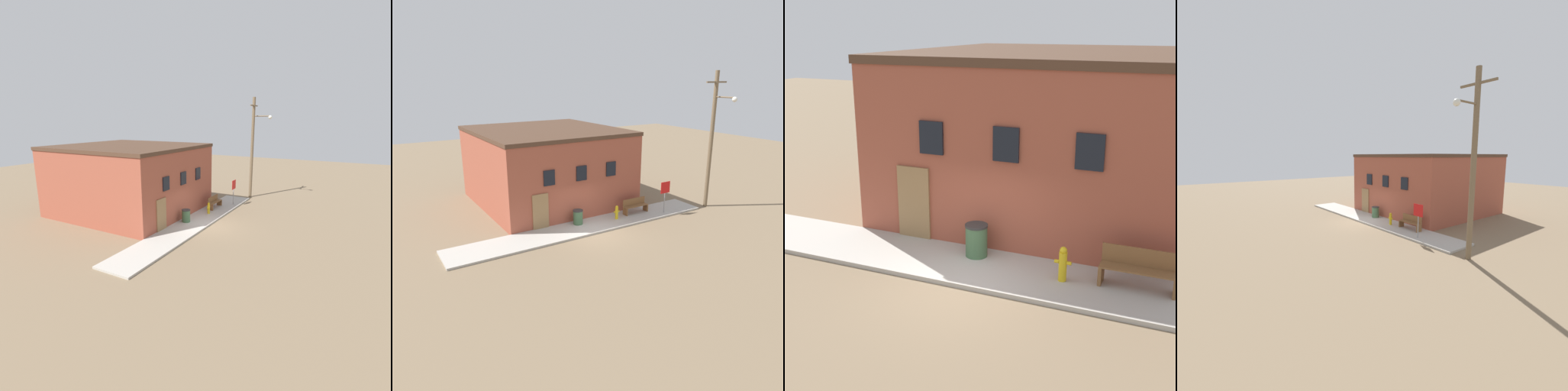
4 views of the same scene
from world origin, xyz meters
TOP-DOWN VIEW (x-y plane):
  - ground_plane at (0.00, 0.00)m, footprint 80.00×80.00m
  - sidewalk at (0.00, 1.13)m, footprint 16.52×2.26m
  - brick_building at (0.34, 7.10)m, footprint 9.32×9.79m
  - fire_hydrant at (2.23, 1.16)m, footprint 0.41×0.19m
  - stop_sign at (5.55, 0.48)m, footprint 0.75×0.06m
  - bench at (3.94, 1.48)m, footprint 1.76×0.44m
  - trash_bin at (-0.25, 1.69)m, footprint 0.60×0.60m
  - utility_pole at (9.17, 0.17)m, footprint 1.80×1.79m

SIDE VIEW (x-z plane):
  - ground_plane at x=0.00m, z-range 0.00..0.00m
  - sidewalk at x=0.00m, z-range 0.00..0.12m
  - fire_hydrant at x=2.23m, z-range 0.12..0.99m
  - trash_bin at x=-0.25m, z-range 0.12..1.00m
  - bench at x=3.94m, z-range 0.12..1.07m
  - stop_sign at x=5.55m, z-range 0.54..2.63m
  - brick_building at x=0.34m, z-range 0.00..5.20m
  - utility_pole at x=9.17m, z-range 0.28..9.28m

